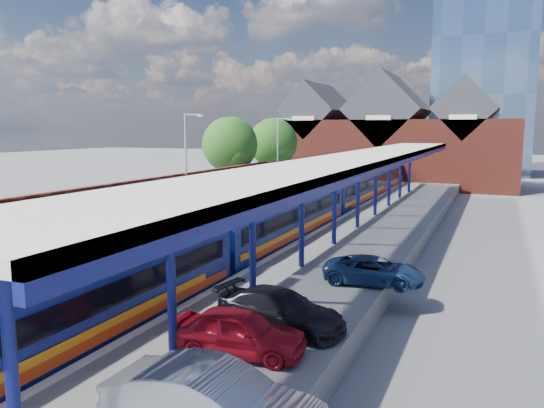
{
  "coord_description": "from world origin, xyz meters",
  "views": [
    {
      "loc": [
        12.69,
        -8.31,
        6.99
      ],
      "look_at": [
        0.63,
        19.96,
        2.6
      ],
      "focal_mm": 35.0,
      "sensor_mm": 36.0,
      "label": 1
    }
  ],
  "objects_px": {
    "platform_sign": "(220,191)",
    "parked_car_red": "(239,332)",
    "lamp_post_d": "(279,150)",
    "lamp_post_c": "(188,159)",
    "parked_car_silver": "(213,405)",
    "train": "(323,198)",
    "parked_car_dark": "(280,310)",
    "parked_car_blue": "(374,270)"
  },
  "relations": [
    {
      "from": "platform_sign",
      "to": "parked_car_red",
      "type": "height_order",
      "value": "platform_sign"
    },
    {
      "from": "lamp_post_d",
      "to": "parked_car_red",
      "type": "height_order",
      "value": "lamp_post_d"
    },
    {
      "from": "lamp_post_c",
      "to": "parked_car_silver",
      "type": "distance_m",
      "value": 26.42
    },
    {
      "from": "lamp_post_d",
      "to": "platform_sign",
      "type": "relative_size",
      "value": 2.8
    },
    {
      "from": "parked_car_silver",
      "to": "platform_sign",
      "type": "bearing_deg",
      "value": 28.91
    },
    {
      "from": "train",
      "to": "platform_sign",
      "type": "relative_size",
      "value": 26.36
    },
    {
      "from": "lamp_post_d",
      "to": "platform_sign",
      "type": "distance_m",
      "value": 14.25
    },
    {
      "from": "platform_sign",
      "to": "parked_car_dark",
      "type": "relative_size",
      "value": 0.61
    },
    {
      "from": "parked_car_silver",
      "to": "train",
      "type": "bearing_deg",
      "value": 14.0
    },
    {
      "from": "train",
      "to": "lamp_post_d",
      "type": "relative_size",
      "value": 9.42
    },
    {
      "from": "lamp_post_d",
      "to": "parked_car_silver",
      "type": "relative_size",
      "value": 1.58
    },
    {
      "from": "lamp_post_d",
      "to": "parked_car_blue",
      "type": "xyz_separation_m",
      "value": [
        14.86,
        -26.41,
        -3.46
      ]
    },
    {
      "from": "train",
      "to": "parked_car_red",
      "type": "relative_size",
      "value": 18.05
    },
    {
      "from": "train",
      "to": "parked_car_dark",
      "type": "xyz_separation_m",
      "value": [
        5.44,
        -21.15,
        -0.53
      ]
    },
    {
      "from": "parked_car_dark",
      "to": "train",
      "type": "bearing_deg",
      "value": 23.11
    },
    {
      "from": "parked_car_silver",
      "to": "parked_car_dark",
      "type": "xyz_separation_m",
      "value": [
        -0.99,
        5.83,
        -0.14
      ]
    },
    {
      "from": "lamp_post_d",
      "to": "parked_car_blue",
      "type": "height_order",
      "value": "lamp_post_d"
    },
    {
      "from": "lamp_post_d",
      "to": "parked_car_blue",
      "type": "bearing_deg",
      "value": -60.63
    },
    {
      "from": "platform_sign",
      "to": "lamp_post_d",
      "type": "bearing_deg",
      "value": 95.56
    },
    {
      "from": "parked_car_red",
      "to": "parked_car_blue",
      "type": "distance_m",
      "value": 8.06
    },
    {
      "from": "parked_car_red",
      "to": "lamp_post_d",
      "type": "bearing_deg",
      "value": 15.38
    },
    {
      "from": "lamp_post_c",
      "to": "parked_car_blue",
      "type": "relative_size",
      "value": 1.81
    },
    {
      "from": "parked_car_silver",
      "to": "parked_car_blue",
      "type": "height_order",
      "value": "parked_car_silver"
    },
    {
      "from": "parked_car_silver",
      "to": "parked_car_blue",
      "type": "distance_m",
      "value": 11.6
    },
    {
      "from": "lamp_post_c",
      "to": "platform_sign",
      "type": "relative_size",
      "value": 2.8
    },
    {
      "from": "parked_car_blue",
      "to": "parked_car_silver",
      "type": "bearing_deg",
      "value": 173.65
    },
    {
      "from": "parked_car_dark",
      "to": "lamp_post_c",
      "type": "bearing_deg",
      "value": 48.14
    },
    {
      "from": "train",
      "to": "parked_car_red",
      "type": "height_order",
      "value": "train"
    },
    {
      "from": "lamp_post_c",
      "to": "platform_sign",
      "type": "bearing_deg",
      "value": 55.74
    },
    {
      "from": "parked_car_dark",
      "to": "parked_car_silver",
      "type": "bearing_deg",
      "value": -161.7
    },
    {
      "from": "lamp_post_c",
      "to": "parked_car_dark",
      "type": "relative_size",
      "value": 1.71
    },
    {
      "from": "parked_car_silver",
      "to": "parked_car_blue",
      "type": "xyz_separation_m",
      "value": [
        0.58,
        11.58,
        -0.19
      ]
    },
    {
      "from": "parked_car_blue",
      "to": "parked_car_dark",
      "type": "bearing_deg",
      "value": 161.26
    },
    {
      "from": "platform_sign",
      "to": "parked_car_red",
      "type": "relative_size",
      "value": 0.68
    },
    {
      "from": "lamp_post_c",
      "to": "parked_car_silver",
      "type": "xyz_separation_m",
      "value": [
        14.28,
        -21.99,
        -3.26
      ]
    },
    {
      "from": "platform_sign",
      "to": "parked_car_red",
      "type": "distance_m",
      "value": 23.34
    },
    {
      "from": "train",
      "to": "platform_sign",
      "type": "height_order",
      "value": "platform_sign"
    },
    {
      "from": "parked_car_blue",
      "to": "parked_car_red",
      "type": "bearing_deg",
      "value": 162.73
    },
    {
      "from": "train",
      "to": "platform_sign",
      "type": "xyz_separation_m",
      "value": [
        -6.49,
        -3.0,
        0.57
      ]
    },
    {
      "from": "parked_car_red",
      "to": "parked_car_dark",
      "type": "height_order",
      "value": "parked_car_red"
    },
    {
      "from": "parked_car_red",
      "to": "parked_car_dark",
      "type": "xyz_separation_m",
      "value": [
        0.35,
        2.08,
        -0.03
      ]
    },
    {
      "from": "lamp_post_c",
      "to": "parked_car_red",
      "type": "height_order",
      "value": "lamp_post_c"
    }
  ]
}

